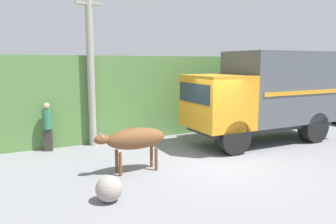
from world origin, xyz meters
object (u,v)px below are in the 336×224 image
cargo_truck (268,93)px  utility_pole (91,64)px  pedestrian_on_hill (47,124)px  roadside_rock (109,189)px  brown_cow (135,139)px

cargo_truck → utility_pole: 6.66m
utility_pole → pedestrian_on_hill: bearing=-176.4°
cargo_truck → roadside_rock: cargo_truck is taller
brown_cow → utility_pole: 4.02m
brown_cow → roadside_rock: brown_cow is taller
brown_cow → pedestrian_on_hill: (-1.91, 3.35, 0.00)m
cargo_truck → utility_pole: (-6.11, 2.41, 1.09)m
roadside_rock → cargo_truck: bearing=20.8°
brown_cow → roadside_rock: bearing=-117.4°
pedestrian_on_hill → roadside_rock: pedestrian_on_hill is taller
brown_cow → utility_pole: size_ratio=0.35×
pedestrian_on_hill → cargo_truck: bearing=-176.5°
brown_cow → cargo_truck: bearing=19.8°
cargo_truck → pedestrian_on_hill: bearing=160.0°
cargo_truck → brown_cow: cargo_truck is taller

